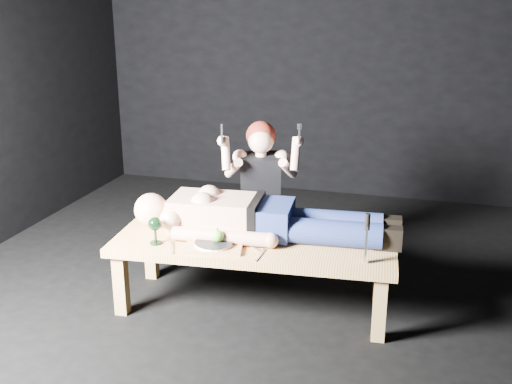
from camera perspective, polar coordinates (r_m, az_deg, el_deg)
ground at (r=3.94m, az=3.46°, el=-10.95°), size 5.00×5.00×0.00m
back_wall at (r=5.93m, az=9.24°, el=13.82°), size 5.00×0.00×5.00m
table at (r=3.89m, az=-0.21°, el=-7.60°), size 1.79×0.80×0.45m
lying_man at (r=3.83m, az=0.94°, el=-2.05°), size 1.91×0.72×0.28m
kneeling_woman at (r=4.31m, az=0.47°, el=-0.13°), size 0.75×0.81×1.13m
serving_tray at (r=3.69m, az=-3.96°, el=-5.08°), size 0.39×0.31×0.02m
plate at (r=3.68m, az=-3.97°, el=-4.81°), size 0.27×0.27×0.02m
apple at (r=3.67m, az=-3.61°, el=-4.13°), size 0.07×0.07×0.07m
goblet at (r=3.76m, az=-9.41°, el=-3.59°), size 0.09×0.09×0.17m
fork_flat at (r=3.71m, az=-7.87°, el=-5.20°), size 0.09×0.18×0.01m
knife_flat at (r=3.58m, az=0.37°, el=-5.93°), size 0.02×0.19×0.01m
spoon_flat at (r=3.70m, az=-0.44°, el=-5.10°), size 0.15×0.13×0.01m
carving_knife at (r=3.49m, az=10.31°, el=-4.30°), size 0.04×0.05×0.30m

